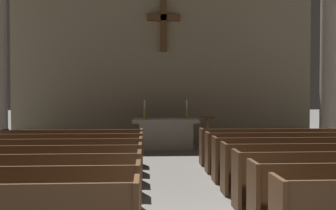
{
  "coord_description": "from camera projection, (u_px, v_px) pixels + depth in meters",
  "views": [
    {
      "loc": [
        -0.68,
        -4.38,
        1.87
      ],
      "look_at": [
        0.0,
        7.71,
        1.51
      ],
      "focal_mm": 43.49,
      "sensor_mm": 36.0,
      "label": 1
    }
  ],
  "objects": [
    {
      "name": "pew_left_row_5",
      "position": [
        56.0,
        161.0,
        8.3
      ],
      "size": [
        3.51,
        0.5,
        0.95
      ],
      "color": "brown",
      "rests_on": "ground"
    },
    {
      "name": "pew_left_row_4",
      "position": [
        44.0,
        170.0,
        7.29
      ],
      "size": [
        3.51,
        0.5,
        0.95
      ],
      "color": "brown",
      "rests_on": "ground"
    },
    {
      "name": "pew_right_row_7",
      "position": [
        267.0,
        146.0,
        10.6
      ],
      "size": [
        3.51,
        0.5,
        0.95
      ],
      "color": "brown",
      "rests_on": "ground"
    },
    {
      "name": "candlestick_right",
      "position": [
        187.0,
        113.0,
        13.52
      ],
      "size": [
        0.16,
        0.16,
        0.63
      ],
      "color": "#B79338",
      "rests_on": "altar"
    },
    {
      "name": "altar",
      "position": [
        166.0,
        133.0,
        13.5
      ],
      "size": [
        2.2,
        0.9,
        1.01
      ],
      "color": "#A8A399",
      "rests_on": "ground"
    },
    {
      "name": "pew_right_row_5",
      "position": [
        296.0,
        159.0,
        8.58
      ],
      "size": [
        3.51,
        0.5,
        0.95
      ],
      "color": "brown",
      "rests_on": "ground"
    },
    {
      "name": "column_right_second",
      "position": [
        330.0,
        48.0,
        12.8
      ],
      "size": [
        0.86,
        0.86,
        6.74
      ],
      "color": "#ADA89E",
      "rests_on": "ground"
    },
    {
      "name": "pew_left_row_6",
      "position": [
        66.0,
        154.0,
        9.31
      ],
      "size": [
        3.51,
        0.5,
        0.95
      ],
      "color": "brown",
      "rests_on": "ground"
    },
    {
      "name": "apse_with_cross",
      "position": [
        163.0,
        37.0,
        15.21
      ],
      "size": [
        11.18,
        0.48,
        7.9
      ],
      "color": "gray",
      "rests_on": "ground"
    },
    {
      "name": "pew_left_row_3",
      "position": [
        28.0,
        183.0,
        6.29
      ],
      "size": [
        3.51,
        0.5,
        0.95
      ],
      "color": "brown",
      "rests_on": "ground"
    },
    {
      "name": "pew_right_row_4",
      "position": [
        316.0,
        167.0,
        7.57
      ],
      "size": [
        3.51,
        0.5,
        0.95
      ],
      "color": "brown",
      "rests_on": "ground"
    },
    {
      "name": "pew_right_row_6",
      "position": [
        280.0,
        152.0,
        9.59
      ],
      "size": [
        3.51,
        0.5,
        0.95
      ],
      "color": "brown",
      "rests_on": "ground"
    },
    {
      "name": "pew_left_row_2",
      "position": [
        5.0,
        200.0,
        5.28
      ],
      "size": [
        3.51,
        0.5,
        0.95
      ],
      "color": "brown",
      "rests_on": "ground"
    },
    {
      "name": "lectern",
      "position": [
        207.0,
        136.0,
        12.37
      ],
      "size": [
        0.44,
        0.36,
        1.15
      ],
      "color": "brown",
      "rests_on": "ground"
    },
    {
      "name": "pew_left_row_7",
      "position": [
        74.0,
        148.0,
        10.32
      ],
      "size": [
        3.51,
        0.5,
        0.95
      ],
      "color": "brown",
      "rests_on": "ground"
    },
    {
      "name": "candlestick_left",
      "position": [
        145.0,
        113.0,
        13.44
      ],
      "size": [
        0.16,
        0.16,
        0.63
      ],
      "color": "#B79338",
      "rests_on": "altar"
    }
  ]
}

